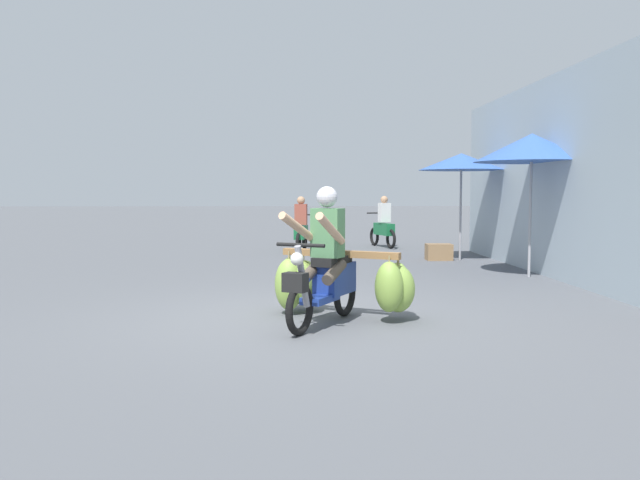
% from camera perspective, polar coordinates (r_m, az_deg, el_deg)
% --- Properties ---
extents(ground_plane, '(120.00, 120.00, 0.00)m').
position_cam_1_polar(ground_plane, '(7.90, -2.06, -6.86)').
color(ground_plane, '#56595E').
extents(motorbike_main_loaded, '(1.74, 2.04, 1.58)m').
position_cam_1_polar(motorbike_main_loaded, '(7.85, 1.04, -3.33)').
color(motorbike_main_loaded, black).
rests_on(motorbike_main_loaded, ground).
extents(motorbike_distant_ahead_left, '(0.65, 1.58, 1.40)m').
position_cam_1_polar(motorbike_distant_ahead_left, '(17.91, 5.55, 1.17)').
color(motorbike_distant_ahead_left, black).
rests_on(motorbike_distant_ahead_left, ground).
extents(motorbike_distant_ahead_right, '(0.53, 1.61, 1.40)m').
position_cam_1_polar(motorbike_distant_ahead_right, '(16.45, -1.64, 0.92)').
color(motorbike_distant_ahead_right, black).
rests_on(motorbike_distant_ahead_right, ground).
extents(market_umbrella_near_shop, '(2.03, 2.03, 2.54)m').
position_cam_1_polar(market_umbrella_near_shop, '(12.24, 17.93, 7.63)').
color(market_umbrella_near_shop, '#99999E').
rests_on(market_umbrella_near_shop, ground).
extents(market_umbrella_further_along, '(1.88, 1.88, 2.36)m').
position_cam_1_polar(market_umbrella_further_along, '(14.87, 12.18, 6.65)').
color(market_umbrella_further_along, '#99999E').
rests_on(market_umbrella_further_along, ground).
extents(produce_crate, '(0.56, 0.40, 0.36)m').
position_cam_1_polar(produce_crate, '(14.80, 10.29, -1.03)').
color(produce_crate, olive).
rests_on(produce_crate, ground).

